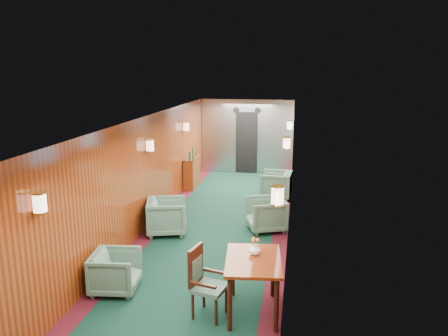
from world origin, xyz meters
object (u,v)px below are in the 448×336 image
object	(u,v)px
dining_table	(253,268)
armchair_right_far	(276,185)
side_chair	(203,279)
armchair_left_far	(167,216)
credenza	(192,172)
armchair_right_near	(266,214)
armchair_left_near	(116,272)

from	to	relation	value
dining_table	armchair_right_far	xyz separation A→B (m)	(0.02, 5.64, -0.32)
side_chair	armchair_left_far	bearing A→B (deg)	129.29
armchair_right_far	dining_table	bearing A→B (deg)	4.39
dining_table	credenza	world-z (taller)	credenza
side_chair	armchair_right_near	xyz separation A→B (m)	(0.61, 3.41, -0.19)
armchair_left_near	armchair_right_near	xyz separation A→B (m)	(2.08, 2.99, 0.03)
credenza	armchair_right_far	xyz separation A→B (m)	(2.45, -0.71, -0.09)
dining_table	armchair_right_far	bearing A→B (deg)	83.77
armchair_right_near	armchair_right_far	distance (m)	2.40
side_chair	armchair_right_far	size ratio (longest dim) A/B	1.26
armchair_right_near	armchair_left_near	bearing A→B (deg)	-55.56
armchair_left_near	armchair_left_far	xyz separation A→B (m)	(0.07, 2.47, 0.05)
credenza	armchair_left_far	world-z (taller)	credenza
dining_table	credenza	distance (m)	6.79
armchair_right_near	armchair_right_far	xyz separation A→B (m)	(0.09, 2.40, 0.01)
armchair_right_far	armchair_right_near	bearing A→B (deg)	2.55
side_chair	armchair_left_far	world-z (taller)	side_chair
dining_table	side_chair	world-z (taller)	side_chair
armchair_left_near	armchair_right_far	xyz separation A→B (m)	(2.17, 5.39, 0.04)
armchair_left_far	armchair_right_near	bearing A→B (deg)	-91.06
side_chair	armchair_left_near	size ratio (longest dim) A/B	1.42
dining_table	armchair_left_near	distance (m)	2.19
armchair_left_far	armchair_right_near	distance (m)	2.07
dining_table	side_chair	size ratio (longest dim) A/B	1.16
armchair_left_near	armchair_left_far	world-z (taller)	armchair_left_far
credenza	armchair_right_far	world-z (taller)	credenza
dining_table	armchair_left_near	size ratio (longest dim) A/B	1.65
armchair_right_near	armchair_right_far	world-z (taller)	armchair_right_far
side_chair	credenza	world-z (taller)	credenza
armchair_right_far	armchair_left_near	bearing A→B (deg)	-17.31
side_chair	armchair_right_near	distance (m)	3.47
dining_table	armchair_right_far	distance (m)	5.65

